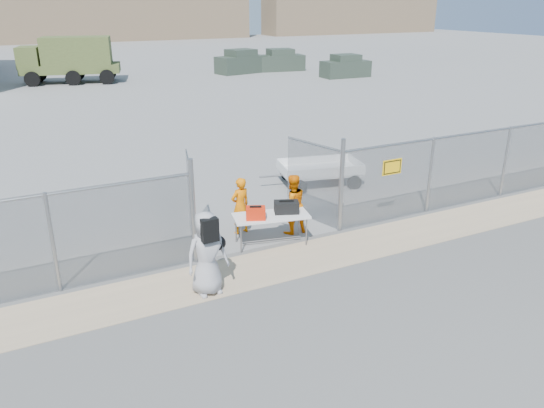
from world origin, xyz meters
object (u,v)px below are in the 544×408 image
folding_table (271,230)px  security_worker_right (292,204)px  utility_trailer (320,172)px  security_worker_left (240,206)px  visitor (207,253)px

folding_table → security_worker_right: 0.98m
security_worker_right → utility_trailer: size_ratio=0.47×
folding_table → security_worker_right: bearing=37.7°
utility_trailer → security_worker_left: bearing=-135.5°
security_worker_left → security_worker_right: (1.20, -0.58, 0.04)m
security_worker_right → visitor: 3.58m
folding_table → security_worker_left: (-0.40, 0.97, 0.37)m
security_worker_left → visitor: visitor is taller
security_worker_left → security_worker_right: 1.34m
utility_trailer → security_worker_right: bearing=-119.5°
security_worker_right → utility_trailer: security_worker_right is taller
visitor → utility_trailer: bearing=38.1°
visitor → utility_trailer: size_ratio=0.53×
folding_table → security_worker_right: security_worker_right is taller
folding_table → security_worker_right: (0.80, 0.39, 0.40)m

